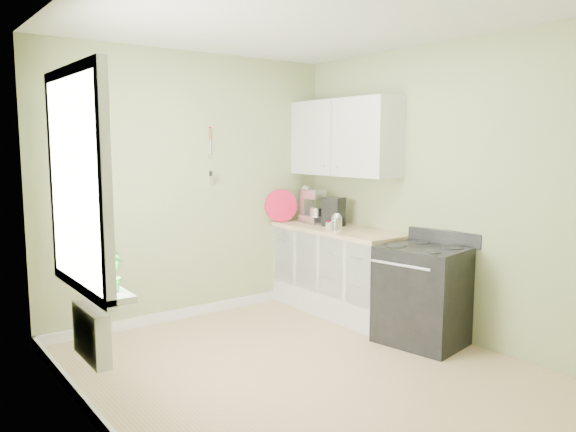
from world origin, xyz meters
TOP-DOWN VIEW (x-y plane):
  - floor at (0.00, 0.00)m, footprint 3.20×3.60m
  - ceiling at (0.00, 0.00)m, footprint 3.20×3.60m
  - wall_back at (0.00, 1.81)m, footprint 3.20×0.02m
  - wall_left at (-1.61, 0.00)m, footprint 0.02×3.60m
  - wall_right at (1.61, 0.00)m, footprint 0.02×3.60m
  - base_cabinets at (1.30, 1.00)m, footprint 0.60×1.60m
  - countertop at (1.29, 1.00)m, footprint 0.64×1.60m
  - upper_cabinets at (1.43, 1.10)m, footprint 0.35×1.40m
  - window at (-1.58, 0.30)m, footprint 0.06×1.14m
  - window_sill at (-1.51, 0.30)m, footprint 0.18×1.14m
  - radiator at (-1.54, 0.25)m, footprint 0.12×0.50m
  - wall_utensils at (0.20, 1.78)m, footprint 0.02×0.14m
  - stove at (1.28, -0.15)m, footprint 0.75×0.82m
  - stand_mixer at (1.30, 1.47)m, footprint 0.23×0.36m
  - kettle at (1.08, 0.81)m, footprint 0.19×0.11m
  - coffee_maker at (1.31, 1.12)m, footprint 0.23×0.24m
  - red_tray at (1.05, 1.72)m, footprint 0.37×0.20m
  - jar at (1.16, 1.01)m, footprint 0.07×0.07m
  - plant_a at (-1.50, -0.10)m, footprint 0.18×0.19m
  - plant_b at (-1.50, 0.20)m, footprint 0.14×0.16m
  - plant_c at (-1.50, 0.48)m, footprint 0.20×0.20m

SIDE VIEW (x-z plane):
  - floor at x=0.00m, z-range -0.02..0.00m
  - base_cabinets at x=1.30m, z-range 0.00..0.87m
  - stove at x=1.28m, z-range -0.05..0.95m
  - radiator at x=-1.54m, z-range 0.38..0.73m
  - window_sill at x=-1.51m, z-range 0.86..0.90m
  - countertop at x=1.29m, z-range 0.87..0.91m
  - jar at x=1.16m, z-range 0.91..0.99m
  - kettle at x=1.08m, z-range 0.91..1.10m
  - plant_b at x=-1.50m, z-range 0.90..1.17m
  - plant_c at x=-1.50m, z-range 0.90..1.19m
  - plant_a at x=-1.50m, z-range 0.90..1.20m
  - coffee_maker at x=1.31m, z-range 0.90..1.21m
  - stand_mixer at x=1.30m, z-range 0.88..1.29m
  - red_tray at x=1.05m, z-range 0.91..1.28m
  - wall_back at x=0.00m, z-range 0.00..2.70m
  - wall_left at x=-1.61m, z-range 0.00..2.70m
  - wall_right at x=1.61m, z-range 0.00..2.70m
  - window at x=-1.58m, z-range 0.83..2.27m
  - wall_utensils at x=0.20m, z-range 1.27..1.85m
  - upper_cabinets at x=1.43m, z-range 1.45..2.25m
  - ceiling at x=0.00m, z-range 2.70..2.72m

